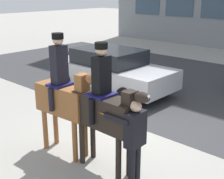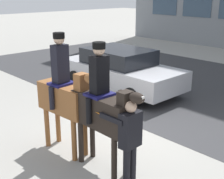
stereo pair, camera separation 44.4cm
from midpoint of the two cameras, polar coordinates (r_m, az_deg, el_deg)
ground_plane at (r=7.85m, az=5.06°, el=-8.44°), size 80.00×80.00×0.00m
mounted_horse_lead at (r=6.67m, az=-6.75°, el=-0.94°), size 1.79×0.65×2.64m
mounted_horse_companion at (r=5.92m, az=0.50°, el=-3.51°), size 1.83×0.65×2.56m
pedestrian_bystander at (r=5.55m, az=5.50°, el=-8.87°), size 0.82×0.44×1.67m
street_car_near_lane at (r=11.05m, az=2.63°, el=3.72°), size 4.61×2.02×1.49m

